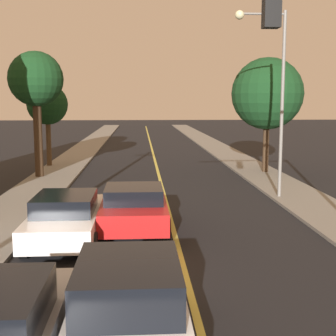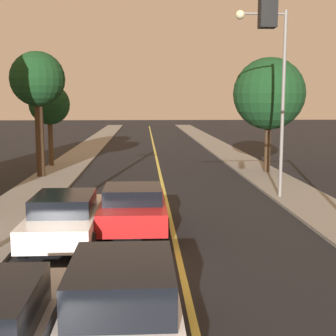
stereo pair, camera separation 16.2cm
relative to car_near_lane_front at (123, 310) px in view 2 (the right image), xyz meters
name	(u,v)px [view 2 (the right image)]	position (x,y,z in m)	size (l,w,h in m)	color
road_surface	(155,150)	(1.24, 32.50, -0.82)	(8.85, 80.00, 0.01)	black
sidewalk_left	(87,149)	(-4.44, 32.50, -0.77)	(2.50, 80.00, 0.12)	gray
sidewalk_right	(221,149)	(6.92, 32.50, -0.77)	(2.50, 80.00, 0.12)	gray
car_near_lane_front	(123,310)	(0.00, 0.00, 0.00)	(1.91, 4.66, 1.66)	white
car_near_lane_second	(133,207)	(0.00, 7.33, -0.04)	(2.11, 4.11, 1.47)	red
car_outer_lane_second	(65,217)	(-1.95, 6.42, -0.08)	(2.00, 4.64, 1.43)	white
streetlamp_right	(272,79)	(5.54, 11.98, 4.11)	(2.09, 0.36, 7.53)	slate
tree_left_near	(38,81)	(-5.13, 17.95, 4.29)	(2.84, 2.84, 6.51)	#3D2B1C
tree_left_far	(49,105)	(-5.41, 22.22, 3.02)	(2.49, 2.49, 5.01)	#4C3823
tree_right_near	(269,94)	(7.28, 18.87, 3.64)	(3.97, 3.97, 6.35)	#3D2B1C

